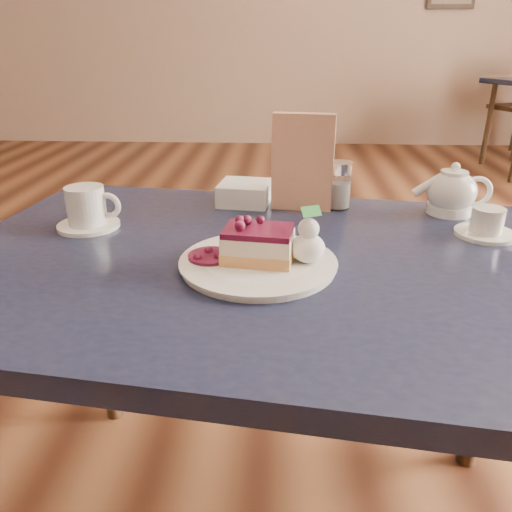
{
  "coord_description": "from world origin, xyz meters",
  "views": [
    {
      "loc": [
        0.18,
        -0.55,
        1.05
      ],
      "look_at": [
        0.15,
        0.13,
        0.75
      ],
      "focal_mm": 35.0,
      "sensor_mm": 36.0,
      "label": 1
    }
  ],
  "objects_px": {
    "dessert_plate": "(258,264)",
    "cheesecake_slice": "(258,245)",
    "main_table": "(263,293)",
    "tea_set": "(458,199)",
    "coffee_set": "(88,210)"
  },
  "relations": [
    {
      "from": "main_table",
      "to": "cheesecake_slice",
      "type": "height_order",
      "value": "cheesecake_slice"
    },
    {
      "from": "main_table",
      "to": "tea_set",
      "type": "relative_size",
      "value": 5.05
    },
    {
      "from": "tea_set",
      "to": "coffee_set",
      "type": "bearing_deg",
      "value": -172.58
    },
    {
      "from": "main_table",
      "to": "dessert_plate",
      "type": "relative_size",
      "value": 4.8
    },
    {
      "from": "coffee_set",
      "to": "tea_set",
      "type": "bearing_deg",
      "value": 7.42
    },
    {
      "from": "dessert_plate",
      "to": "cheesecake_slice",
      "type": "height_order",
      "value": "cheesecake_slice"
    },
    {
      "from": "main_table",
      "to": "cheesecake_slice",
      "type": "xyz_separation_m",
      "value": [
        -0.01,
        -0.05,
        0.11
      ]
    },
    {
      "from": "cheesecake_slice",
      "to": "dessert_plate",
      "type": "bearing_deg",
      "value": 0.0
    },
    {
      "from": "main_table",
      "to": "dessert_plate",
      "type": "bearing_deg",
      "value": -90.0
    },
    {
      "from": "dessert_plate",
      "to": "cheesecake_slice",
      "type": "bearing_deg",
      "value": 0.0
    },
    {
      "from": "tea_set",
      "to": "dessert_plate",
      "type": "bearing_deg",
      "value": -146.18
    },
    {
      "from": "coffee_set",
      "to": "tea_set",
      "type": "relative_size",
      "value": 0.54
    },
    {
      "from": "coffee_set",
      "to": "tea_set",
      "type": "distance_m",
      "value": 0.76
    },
    {
      "from": "cheesecake_slice",
      "to": "tea_set",
      "type": "relative_size",
      "value": 0.51
    },
    {
      "from": "cheesecake_slice",
      "to": "coffee_set",
      "type": "bearing_deg",
      "value": 160.8
    }
  ]
}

